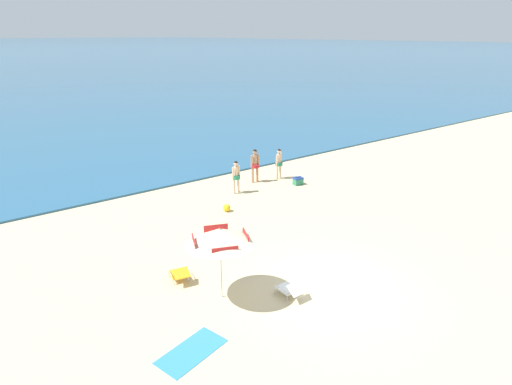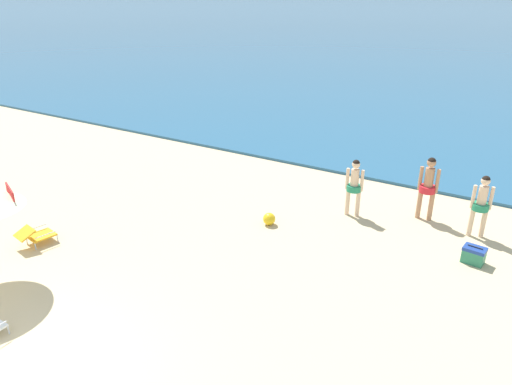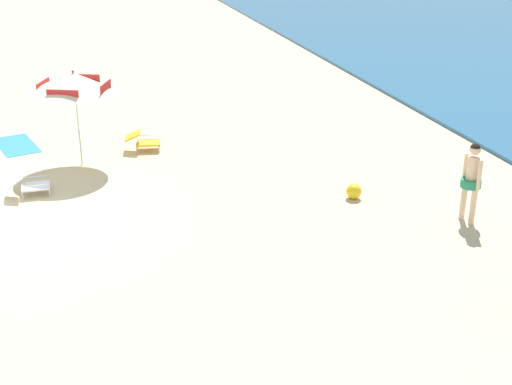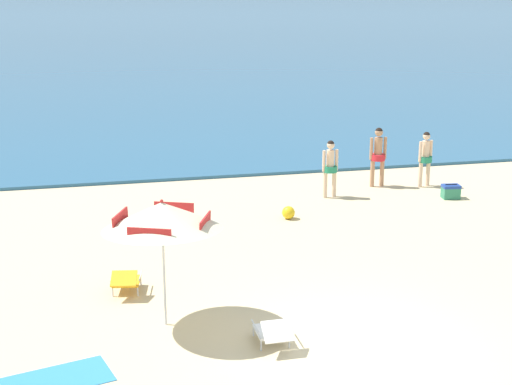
# 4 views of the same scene
# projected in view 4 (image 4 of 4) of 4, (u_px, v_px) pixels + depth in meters

# --- Properties ---
(ground_plane) EXTENTS (800.00, 800.00, 0.00)m
(ground_plane) POSITION_uv_depth(u_px,v_px,m) (355.00, 349.00, 12.52)
(ground_plane) COLOR #D1BA8E
(beach_umbrella_striped_main) EXTENTS (2.24, 2.27, 2.36)m
(beach_umbrella_striped_main) POSITION_uv_depth(u_px,v_px,m) (162.00, 216.00, 12.87)
(beach_umbrella_striped_main) COLOR silver
(beach_umbrella_striped_main) RESTS_ON ground
(lounge_chair_under_umbrella) EXTENTS (0.69, 0.96, 0.51)m
(lounge_chair_under_umbrella) POSITION_uv_depth(u_px,v_px,m) (126.00, 280.00, 14.71)
(lounge_chair_under_umbrella) COLOR gold
(lounge_chair_under_umbrella) RESTS_ON ground
(lounge_chair_beside_umbrella) EXTENTS (0.58, 0.90, 0.53)m
(lounge_chair_beside_umbrella) POSITION_uv_depth(u_px,v_px,m) (273.00, 331.00, 12.56)
(lounge_chair_beside_umbrella) COLOR white
(lounge_chair_beside_umbrella) RESTS_ON ground
(person_standing_near_shore) EXTENTS (0.49, 0.41, 1.69)m
(person_standing_near_shore) POSITION_uv_depth(u_px,v_px,m) (425.00, 155.00, 22.42)
(person_standing_near_shore) COLOR beige
(person_standing_near_shore) RESTS_ON ground
(person_standing_beside) EXTENTS (0.49, 0.41, 1.67)m
(person_standing_beside) POSITION_uv_depth(u_px,v_px,m) (330.00, 165.00, 21.26)
(person_standing_beside) COLOR beige
(person_standing_beside) RESTS_ON ground
(person_wading_in) EXTENTS (0.54, 0.44, 1.81)m
(person_wading_in) POSITION_uv_depth(u_px,v_px,m) (378.00, 153.00, 22.41)
(person_wading_in) COLOR tan
(person_wading_in) RESTS_ON ground
(cooler_box) EXTENTS (0.53, 0.41, 0.43)m
(cooler_box) POSITION_uv_depth(u_px,v_px,m) (451.00, 192.00, 21.34)
(cooler_box) COLOR #2D7F5B
(cooler_box) RESTS_ON ground
(beach_ball) EXTENTS (0.34, 0.34, 0.34)m
(beach_ball) POSITION_uv_depth(u_px,v_px,m) (288.00, 213.00, 19.47)
(beach_ball) COLOR yellow
(beach_ball) RESTS_ON ground
(beach_towel) EXTENTS (1.97, 1.33, 0.01)m
(beach_towel) POSITION_uv_depth(u_px,v_px,m) (52.00, 381.00, 11.49)
(beach_towel) COLOR #3384BC
(beach_towel) RESTS_ON ground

